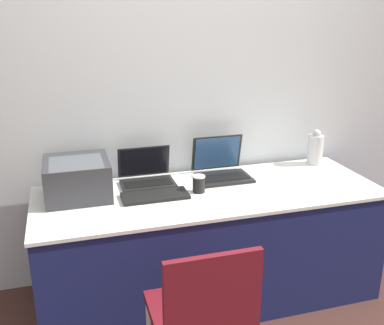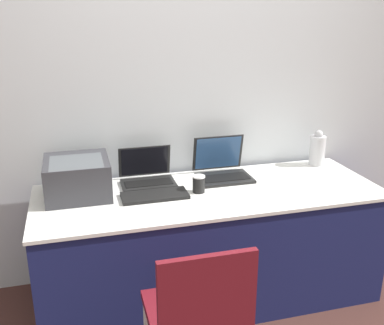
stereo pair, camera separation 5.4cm
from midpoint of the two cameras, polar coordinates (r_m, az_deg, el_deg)
name	(u,v)px [view 1 (the left image)]	position (r m, az deg, el deg)	size (l,w,h in m)	color
wall_back	(189,86)	(2.99, -0.86, 9.74)	(8.00, 0.05, 2.60)	silver
table	(209,244)	(2.89, 1.66, -10.30)	(2.09, 0.76, 0.73)	#191E51
printer	(77,177)	(2.70, -14.94, -1.81)	(0.37, 0.38, 0.22)	#333338
laptop_left	(147,176)	(2.85, -6.34, -1.66)	(0.33, 0.26, 0.22)	black
laptop_right	(221,168)	(2.95, 3.23, -0.75)	(0.34, 0.30, 0.26)	black
external_keyboard	(155,196)	(2.65, -5.29, -4.24)	(0.39, 0.17, 0.02)	black
coffee_cup	(199,184)	(2.70, 0.29, -2.72)	(0.08, 0.08, 0.10)	black
metal_pitcher	(315,148)	(3.28, 14.93, 1.73)	(0.11, 0.11, 0.25)	silver
chair	(202,315)	(2.07, 0.49, -18.81)	(0.40, 0.48, 0.89)	maroon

